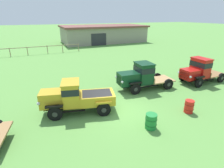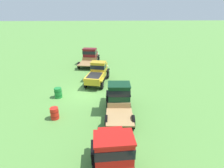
# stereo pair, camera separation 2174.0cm
# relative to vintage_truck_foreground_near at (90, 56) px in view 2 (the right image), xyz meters

# --- Properties ---
(ground_plane) EXTENTS (240.00, 240.00, 0.00)m
(ground_plane) POSITION_rel_vintage_truck_foreground_near_xyz_m (9.52, 0.13, -1.12)
(ground_plane) COLOR #5B9342
(vintage_truck_foreground_near) EXTENTS (5.49, 2.88, 2.20)m
(vintage_truck_foreground_near) POSITION_rel_vintage_truck_foreground_near_xyz_m (0.00, 0.00, 0.00)
(vintage_truck_foreground_near) COLOR black
(vintage_truck_foreground_near) RESTS_ON ground
(vintage_truck_second_in_line) EXTENTS (4.87, 2.69, 2.12)m
(vintage_truck_second_in_line) POSITION_rel_vintage_truck_foreground_near_xyz_m (6.89, 1.15, -0.05)
(vintage_truck_second_in_line) COLOR black
(vintage_truck_second_in_line) RESTS_ON ground
(vintage_truck_midrow_center) EXTENTS (5.06, 2.15, 2.27)m
(vintage_truck_midrow_center) POSITION_rel_vintage_truck_foreground_near_xyz_m (12.67, 2.74, 0.07)
(vintage_truck_midrow_center) COLOR black
(vintage_truck_midrow_center) RESTS_ON ground
(vintage_truck_far_side) EXTENTS (4.78, 2.15, 2.31)m
(vintage_truck_far_side) POSITION_rel_vintage_truck_foreground_near_xyz_m (18.37, 1.95, 0.04)
(vintage_truck_far_side) COLOR black
(vintage_truck_far_side) RESTS_ON ground
(oil_drum_beside_row) EXTENTS (0.65, 0.65, 0.88)m
(oil_drum_beside_row) POSITION_rel_vintage_truck_foreground_near_xyz_m (10.25, -2.26, -0.68)
(oil_drum_beside_row) COLOR #1E7F33
(oil_drum_beside_row) RESTS_ON ground
(oil_drum_near_fence) EXTENTS (0.59, 0.59, 0.84)m
(oil_drum_near_fence) POSITION_rel_vintage_truck_foreground_near_xyz_m (13.50, -1.80, -0.70)
(oil_drum_near_fence) COLOR red
(oil_drum_near_fence) RESTS_ON ground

